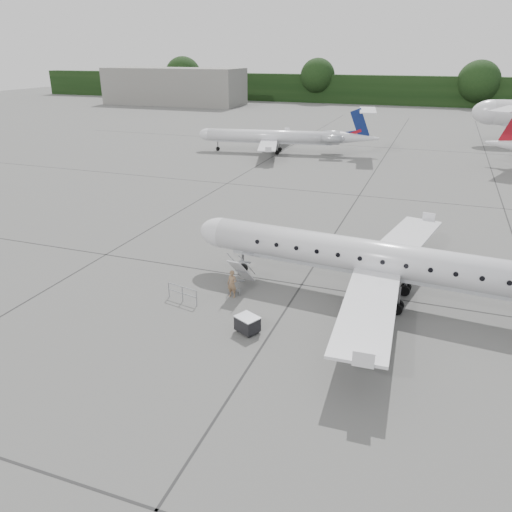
% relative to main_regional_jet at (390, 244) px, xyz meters
% --- Properties ---
extents(ground, '(320.00, 320.00, 0.00)m').
position_rel_main_regional_jet_xyz_m(ground, '(-2.14, -4.54, -3.74)').
color(ground, '#5A5A58').
rests_on(ground, ground).
extents(treeline, '(260.00, 4.00, 8.00)m').
position_rel_main_regional_jet_xyz_m(treeline, '(-2.14, 125.46, 0.26)').
color(treeline, black).
rests_on(treeline, ground).
extents(terminal_building, '(40.00, 14.00, 10.00)m').
position_rel_main_regional_jet_xyz_m(terminal_building, '(-72.14, 105.46, 1.26)').
color(terminal_building, slate).
rests_on(terminal_building, ground).
extents(main_regional_jet, '(30.87, 23.40, 7.49)m').
position_rel_main_regional_jet_xyz_m(main_regional_jet, '(0.00, 0.00, 0.00)').
color(main_regional_jet, silver).
rests_on(main_regional_jet, ground).
extents(airstair, '(1.05, 2.46, 2.35)m').
position_rel_main_regional_jet_xyz_m(airstair, '(-8.95, -1.55, -2.57)').
color(airstair, silver).
rests_on(airstair, ground).
extents(passenger, '(0.69, 0.50, 1.78)m').
position_rel_main_regional_jet_xyz_m(passenger, '(-9.07, -2.89, -2.85)').
color(passenger, brown).
rests_on(passenger, ground).
extents(safety_railing, '(2.17, 0.53, 1.00)m').
position_rel_main_regional_jet_xyz_m(safety_railing, '(-11.71, -4.52, -3.24)').
color(safety_railing, gray).
rests_on(safety_railing, ground).
extents(baggage_cart, '(1.48, 1.38, 1.02)m').
position_rel_main_regional_jet_xyz_m(baggage_cart, '(-6.63, -6.58, -3.24)').
color(baggage_cart, black).
rests_on(baggage_cart, ground).
extents(bg_regional_left, '(28.32, 22.34, 6.75)m').
position_rel_main_regional_jet_xyz_m(bg_regional_left, '(-21.86, 43.95, -0.37)').
color(bg_regional_left, silver).
rests_on(bg_regional_left, ground).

